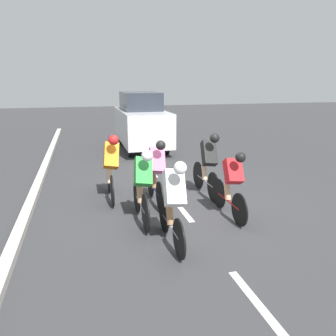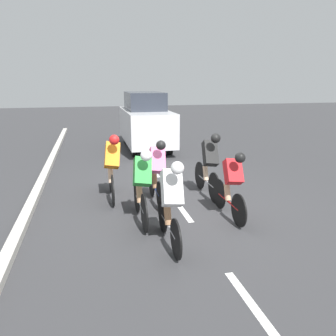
{
  "view_description": "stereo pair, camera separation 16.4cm",
  "coord_description": "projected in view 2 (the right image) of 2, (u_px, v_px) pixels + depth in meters",
  "views": [
    {
      "loc": [
        1.99,
        6.61,
        2.7
      ],
      "look_at": [
        0.31,
        0.27,
        0.95
      ],
      "focal_mm": 35.0,
      "sensor_mm": 36.0,
      "label": 1
    },
    {
      "loc": [
        1.83,
        6.65,
        2.7
      ],
      "look_at": [
        0.31,
        0.27,
        0.95
      ],
      "focal_mm": 35.0,
      "sensor_mm": 36.0,
      "label": 2
    }
  ],
  "objects": [
    {
      "name": "cyclist_black",
      "position": [
        209.0,
        163.0,
        7.72
      ],
      "size": [
        0.39,
        1.72,
        1.56
      ],
      "color": "black",
      "rests_on": "ground"
    },
    {
      "name": "curb",
      "position": [
        24.0,
        220.0,
        6.37
      ],
      "size": [
        0.2,
        25.35,
        0.14
      ],
      "primitive_type": "cube",
      "color": "beige",
      "rests_on": "ground"
    },
    {
      "name": "lane_stripe_far",
      "position": [
        154.0,
        171.0,
        10.11
      ],
      "size": [
        0.12,
        1.4,
        0.01
      ],
      "primitive_type": "cube",
      "color": "white",
      "rests_on": "ground"
    },
    {
      "name": "cyclist_pink",
      "position": [
        157.0,
        170.0,
        7.23
      ],
      "size": [
        0.38,
        1.61,
        1.5
      ],
      "color": "black",
      "rests_on": "ground"
    },
    {
      "name": "cyclist_white",
      "position": [
        171.0,
        201.0,
        5.34
      ],
      "size": [
        0.38,
        1.62,
        1.53
      ],
      "color": "black",
      "rests_on": "ground"
    },
    {
      "name": "lane_stripe_near",
      "position": [
        251.0,
        304.0,
        4.09
      ],
      "size": [
        0.12,
        1.4,
        0.01
      ],
      "primitive_type": "cube",
      "color": "white",
      "rests_on": "ground"
    },
    {
      "name": "lane_stripe_mid",
      "position": [
        182.0,
        209.0,
        7.1
      ],
      "size": [
        0.12,
        1.4,
        0.01
      ],
      "primitive_type": "cube",
      "color": "white",
      "rests_on": "ground"
    },
    {
      "name": "ground_plane",
      "position": [
        179.0,
        205.0,
        7.36
      ],
      "size": [
        60.0,
        60.0,
        0.0
      ],
      "primitive_type": "plane",
      "color": "#38383A"
    },
    {
      "name": "support_car",
      "position": [
        145.0,
        121.0,
        13.2
      ],
      "size": [
        1.7,
        4.19,
        2.26
      ],
      "color": "black",
      "rests_on": "ground"
    },
    {
      "name": "cyclist_red",
      "position": [
        232.0,
        183.0,
        6.49
      ],
      "size": [
        0.37,
        1.62,
        1.41
      ],
      "color": "black",
      "rests_on": "ground"
    },
    {
      "name": "cyclist_orange",
      "position": [
        112.0,
        165.0,
        7.52
      ],
      "size": [
        0.41,
        1.71,
        1.57
      ],
      "color": "black",
      "rests_on": "ground"
    },
    {
      "name": "cyclist_green",
      "position": [
        142.0,
        185.0,
        6.27
      ],
      "size": [
        0.4,
        1.7,
        1.51
      ],
      "color": "black",
      "rests_on": "ground"
    }
  ]
}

